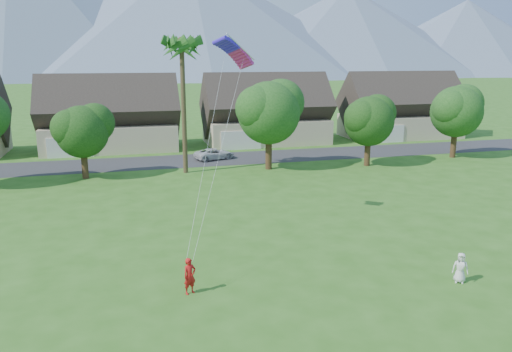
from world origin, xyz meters
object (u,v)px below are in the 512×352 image
object	(u,v)px
kite_flyer	(190,276)
parked_car	(214,154)
parafoil_kite	(234,50)
watcher	(460,268)

from	to	relation	value
kite_flyer	parked_car	world-z (taller)	kite_flyer
kite_flyer	parked_car	distance (m)	31.09
kite_flyer	parafoil_kite	bearing A→B (deg)	39.24
parked_car	parafoil_kite	distance (m)	24.16
kite_flyer	watcher	distance (m)	12.92
watcher	parafoil_kite	xyz separation A→B (m)	(-8.65, 10.89, 10.26)
parked_car	watcher	bearing A→B (deg)	173.10
kite_flyer	watcher	size ratio (longest dim) A/B	1.14
kite_flyer	parafoil_kite	distance (m)	14.00
watcher	parked_car	xyz separation A→B (m)	(-6.20, 32.55, -0.15)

